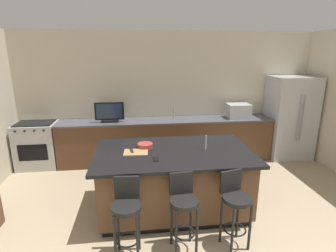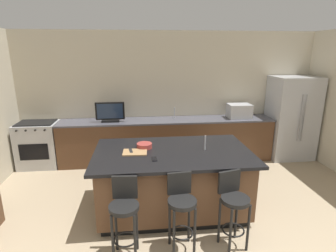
{
  "view_description": "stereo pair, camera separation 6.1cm",
  "coord_description": "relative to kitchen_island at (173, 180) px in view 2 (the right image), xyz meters",
  "views": [
    {
      "loc": [
        -0.71,
        -1.31,
        2.33
      ],
      "look_at": [
        -0.16,
        3.24,
        1.04
      ],
      "focal_mm": 28.66,
      "sensor_mm": 36.0,
      "label": 1
    },
    {
      "loc": [
        -0.65,
        -1.32,
        2.33
      ],
      "look_at": [
        -0.16,
        3.24,
        1.04
      ],
      "focal_mm": 28.66,
      "sensor_mm": 36.0,
      "label": 2
    }
  ],
  "objects": [
    {
      "name": "bar_stool_left",
      "position": [
        -0.66,
        -0.9,
        0.1
      ],
      "size": [
        0.34,
        0.35,
        0.96
      ],
      "rotation": [
        0.0,
        0.0,
        -0.07
      ],
      "color": "black",
      "rests_on": "ground_plane"
    },
    {
      "name": "bar_stool_center",
      "position": [
        -0.0,
        -0.85,
        0.09
      ],
      "size": [
        0.34,
        0.35,
        0.95
      ],
      "rotation": [
        0.0,
        0.0,
        0.09
      ],
      "color": "black",
      "rests_on": "ground_plane"
    },
    {
      "name": "tv_remote",
      "position": [
        -0.6,
        0.04,
        0.47
      ],
      "size": [
        0.07,
        0.17,
        0.02
      ],
      "primitive_type": "cube",
      "rotation": [
        0.0,
        0.0,
        0.15
      ],
      "color": "black",
      "rests_on": "kitchen_island"
    },
    {
      "name": "wall_back",
      "position": [
        0.2,
        2.27,
        0.89
      ],
      "size": [
        6.9,
        0.12,
        2.74
      ],
      "primitive_type": "cube",
      "color": "beige",
      "rests_on": "ground_plane"
    },
    {
      "name": "fruit_bowl",
      "position": [
        -0.4,
        0.18,
        0.5
      ],
      "size": [
        0.23,
        0.23,
        0.07
      ],
      "primitive_type": "cylinder",
      "color": "#993833",
      "rests_on": "kitchen_island"
    },
    {
      "name": "counter_back",
      "position": [
        0.12,
        1.89,
        -0.02
      ],
      "size": [
        4.53,
        0.62,
        0.92
      ],
      "color": "brown",
      "rests_on": "ground_plane"
    },
    {
      "name": "sink_faucet_back",
      "position": [
        0.29,
        1.99,
        0.56
      ],
      "size": [
        0.02,
        0.02,
        0.24
      ],
      "primitive_type": "cylinder",
      "color": "#B2B2B7",
      "rests_on": "counter_back"
    },
    {
      "name": "cutting_board",
      "position": [
        -0.54,
        -0.01,
        0.47
      ],
      "size": [
        0.35,
        0.27,
        0.02
      ],
      "primitive_type": "cube",
      "rotation": [
        0.0,
        0.0,
        -0.05
      ],
      "color": "#A87F51",
      "rests_on": "kitchen_island"
    },
    {
      "name": "bar_stool_right",
      "position": [
        0.62,
        -0.86,
        0.09
      ],
      "size": [
        0.35,
        0.37,
        0.95
      ],
      "rotation": [
        0.0,
        0.0,
        0.25
      ],
      "color": "black",
      "rests_on": "ground_plane"
    },
    {
      "name": "sink_faucet_island",
      "position": [
        0.47,
        0.0,
        0.57
      ],
      "size": [
        0.02,
        0.02,
        0.22
      ],
      "primitive_type": "cylinder",
      "color": "#B2B2B7",
      "rests_on": "kitchen_island"
    },
    {
      "name": "cell_phone",
      "position": [
        -0.28,
        -0.27,
        0.46
      ],
      "size": [
        0.07,
        0.15,
        0.01
      ],
      "primitive_type": "cube",
      "rotation": [
        0.0,
        0.0,
        0.01
      ],
      "color": "black",
      "rests_on": "kitchen_island"
    },
    {
      "name": "kitchen_island",
      "position": [
        0.0,
        0.0,
        0.0
      ],
      "size": [
        2.25,
        1.34,
        0.94
      ],
      "color": "black",
      "rests_on": "ground_plane"
    },
    {
      "name": "tv_monitor",
      "position": [
        -1.06,
        1.84,
        0.63
      ],
      "size": [
        0.59,
        0.16,
        0.41
      ],
      "color": "black",
      "rests_on": "counter_back"
    },
    {
      "name": "microwave",
      "position": [
        1.69,
        1.89,
        0.59
      ],
      "size": [
        0.48,
        0.36,
        0.3
      ],
      "primitive_type": "cube",
      "color": "#B7BABF",
      "rests_on": "counter_back"
    },
    {
      "name": "refrigerator",
      "position": [
        2.87,
        1.83,
        0.42
      ],
      "size": [
        0.94,
        0.76,
        1.8
      ],
      "color": "#B7BABF",
      "rests_on": "ground_plane"
    },
    {
      "name": "range_oven",
      "position": [
        -2.55,
        1.89,
        -0.01
      ],
      "size": [
        0.79,
        0.63,
        0.94
      ],
      "color": "#B7BABF",
      "rests_on": "ground_plane"
    }
  ]
}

